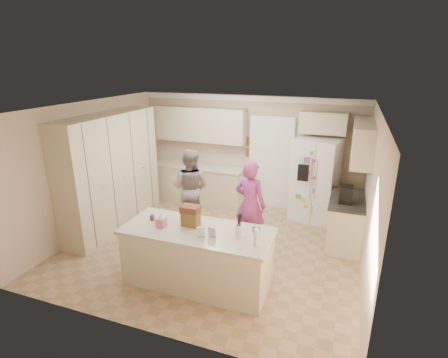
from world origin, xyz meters
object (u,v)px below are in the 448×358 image
(island_base, at_px, (198,258))
(tissue_box, at_px, (161,222))
(dollhouse_body, at_px, (191,219))
(utensil_crock, at_px, (240,230))
(coffee_maker, at_px, (346,194))
(teen_boy, at_px, (190,188))
(teen_girl, at_px, (250,205))
(refrigerator, at_px, (315,180))

(island_base, bearing_deg, tissue_box, -169.70)
(dollhouse_body, bearing_deg, utensil_crock, -3.58)
(coffee_maker, height_order, island_base, coffee_maker)
(dollhouse_body, distance_m, teen_boy, 1.94)
(coffee_maker, distance_m, teen_girl, 1.72)
(tissue_box, bearing_deg, coffee_maker, 37.57)
(teen_girl, bearing_deg, tissue_box, 68.46)
(tissue_box, xyz_separation_m, teen_boy, (-0.44, 1.94, -0.17))
(tissue_box, bearing_deg, teen_girl, 56.75)
(coffee_maker, bearing_deg, tissue_box, -142.43)
(refrigerator, height_order, dollhouse_body, refrigerator)
(dollhouse_body, height_order, teen_boy, teen_boy)
(refrigerator, height_order, coffee_maker, refrigerator)
(refrigerator, relative_size, tissue_box, 12.86)
(teen_boy, distance_m, teen_girl, 1.48)
(coffee_maker, height_order, teen_boy, teen_boy)
(teen_girl, bearing_deg, coffee_maker, -150.87)
(island_base, distance_m, tissue_box, 0.79)
(coffee_maker, xyz_separation_m, utensil_crock, (-1.40, -1.85, -0.07))
(coffee_maker, bearing_deg, teen_girl, -162.57)
(island_base, height_order, dollhouse_body, dollhouse_body)
(island_base, height_order, teen_boy, teen_boy)
(refrigerator, height_order, tissue_box, refrigerator)
(refrigerator, relative_size, teen_boy, 1.09)
(coffee_maker, distance_m, island_base, 2.87)
(tissue_box, bearing_deg, utensil_crock, 7.13)
(utensil_crock, relative_size, tissue_box, 1.07)
(refrigerator, relative_size, utensil_crock, 12.00)
(refrigerator, bearing_deg, utensil_crock, -91.26)
(teen_boy, height_order, teen_girl, teen_girl)
(utensil_crock, height_order, dollhouse_body, dollhouse_body)
(refrigerator, xyz_separation_m, teen_boy, (-2.39, -1.17, -0.07))
(tissue_box, height_order, teen_girl, teen_girl)
(island_base, bearing_deg, teen_boy, 118.12)
(tissue_box, height_order, dollhouse_body, dollhouse_body)
(island_base, height_order, utensil_crock, utensil_crock)
(utensil_crock, bearing_deg, dollhouse_body, 176.42)
(utensil_crock, xyz_separation_m, tissue_box, (-1.20, -0.15, -0.00))
(island_base, xyz_separation_m, teen_boy, (-0.99, 1.84, 0.39))
(refrigerator, relative_size, island_base, 0.82)
(refrigerator, distance_m, island_base, 3.36)
(teen_girl, bearing_deg, island_base, 84.63)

